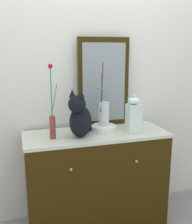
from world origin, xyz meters
TOP-DOWN VIEW (x-y plane):
  - ground_plane at (0.00, 0.00)m, footprint 6.00×6.00m
  - wall_back at (0.00, 0.31)m, footprint 4.40×0.08m
  - sideboard at (0.00, -0.00)m, footprint 1.20×0.49m
  - mirror_leaning at (0.13, 0.21)m, footprint 0.47×0.03m
  - cat_sitting at (-0.15, -0.06)m, footprint 0.35×0.41m
  - vase_slim_green at (-0.37, -0.04)m, footprint 0.07×0.05m
  - bowl_porcelain at (0.08, 0.04)m, footprint 0.21×0.21m
  - vase_glass_clear at (0.08, 0.04)m, footprint 0.18×0.14m
  - jar_lidded_porcelain at (0.30, -0.08)m, footprint 0.11×0.11m

SIDE VIEW (x-z plane):
  - ground_plane at x=0.00m, z-range 0.00..0.00m
  - sideboard at x=0.00m, z-range 0.00..0.86m
  - bowl_porcelain at x=0.08m, z-range 0.86..0.90m
  - jar_lidded_porcelain at x=0.30m, z-range 0.84..1.17m
  - vase_slim_green at x=-0.37m, z-range 0.72..1.30m
  - cat_sitting at x=-0.15m, z-range 0.82..1.21m
  - vase_glass_clear at x=0.08m, z-range 0.76..1.29m
  - mirror_leaning at x=0.13m, z-range 0.86..1.64m
  - wall_back at x=0.00m, z-range 0.00..2.60m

